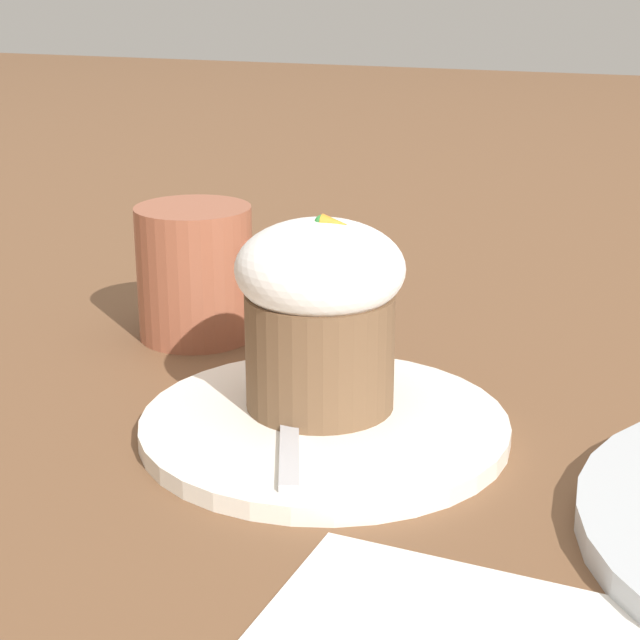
% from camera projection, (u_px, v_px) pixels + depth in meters
% --- Properties ---
extents(ground_plane, '(4.00, 4.00, 0.00)m').
position_uv_depth(ground_plane, '(324.00, 435.00, 0.59)').
color(ground_plane, brown).
extents(dessert_plate, '(0.20, 0.20, 0.01)m').
position_uv_depth(dessert_plate, '(324.00, 426.00, 0.59)').
color(dessert_plate, white).
rests_on(dessert_plate, ground_plane).
extents(carrot_cake, '(0.09, 0.09, 0.11)m').
position_uv_depth(carrot_cake, '(320.00, 309.00, 0.59)').
color(carrot_cake, brown).
rests_on(carrot_cake, dessert_plate).
extents(spoon, '(0.06, 0.11, 0.01)m').
position_uv_depth(spoon, '(285.00, 420.00, 0.58)').
color(spoon, '#B7B7BC').
rests_on(spoon, dessert_plate).
extents(coffee_cup, '(0.11, 0.08, 0.09)m').
position_uv_depth(coffee_cup, '(198.00, 273.00, 0.73)').
color(coffee_cup, '#9E563D').
rests_on(coffee_cup, ground_plane).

